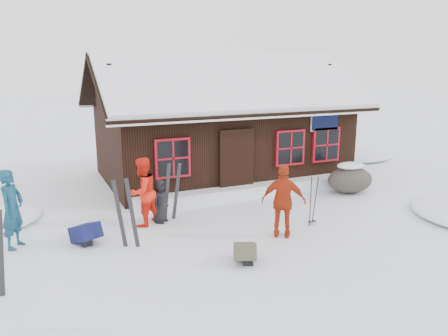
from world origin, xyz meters
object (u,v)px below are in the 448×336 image
Objects in this scene: skier_teal at (12,209)px; backpack_olive at (245,255)px; skier_orange_right at (284,201)px; ski_poles at (313,202)px; backpack_blue at (86,236)px; boulder at (350,179)px; skier_orange_left at (142,192)px; skier_crouched at (160,201)px.

backpack_olive is (4.24, -2.73, -0.72)m from skier_teal.
skier_orange_right reaches higher than ski_poles.
backpack_blue is (-5.33, 1.08, -0.42)m from ski_poles.
boulder is (3.87, 2.29, -0.42)m from skier_orange_right.
boulder is (6.64, 0.21, -0.42)m from skier_orange_left.
backpack_olive is at bearing -93.20° from skier_teal.
skier_orange_right is 2.94× the size of backpack_olive.
ski_poles is at bearing -145.52° from boulder.
backpack_blue is (-8.10, -0.82, -0.26)m from boulder.
skier_orange_right is at bearing -42.46° from backpack_blue.
ski_poles is (1.10, 0.39, -0.26)m from skier_orange_right.
skier_orange_left is at bearing 156.30° from ski_poles.
backpack_blue is 1.10× the size of backpack_olive.
skier_orange_left is 4.23m from ski_poles.
skier_orange_right is at bearing -85.67° from skier_crouched.
skier_orange_right is at bearing -78.74° from skier_teal.
skier_orange_right reaches higher than boulder.
ski_poles is (6.76, -1.49, -0.28)m from skier_teal.
skier_teal is 6.93m from ski_poles.
ski_poles is 2.85m from backpack_olive.
skier_crouched is 1.91× the size of backpack_olive.
skier_orange_right is 1.16× the size of boulder.
skier_crouched is 1.73× the size of backpack_blue.
boulder reaches higher than backpack_blue.
skier_orange_right reaches higher than skier_orange_left.
boulder is at bearing -17.53° from backpack_blue.
skier_orange_right is at bearing 111.06° from skier_orange_left.
skier_orange_right is at bearing 54.94° from backpack_olive.
skier_crouched is 6.19m from boulder.
skier_crouched is at bearing -4.63° from backpack_blue.
skier_teal reaches higher than backpack_olive.
skier_orange_right is 4.53m from backpack_blue.
skier_teal is 2.99× the size of backpack_olive.
skier_orange_left is 2.67× the size of backpack_blue.
skier_teal is 5.09m from backpack_olive.
skier_orange_right is 1.20m from ski_poles.
skier_teal is 1.38× the size of ski_poles.
skier_orange_left is at bearing 138.51° from backpack_olive.
ski_poles is (-2.77, -1.90, 0.16)m from boulder.
skier_teal is 1.65m from backpack_blue.
backpack_blue is at bearing -174.21° from boulder.
backpack_blue is (1.43, -0.41, -0.70)m from skier_teal.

